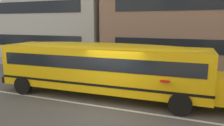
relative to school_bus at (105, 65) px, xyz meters
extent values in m
plane|color=#54514F|center=(0.89, -1.39, -1.60)|extent=(400.00, 400.00, 0.00)
cube|color=gray|center=(0.89, 6.14, -1.60)|extent=(120.00, 3.00, 0.01)
cube|color=silver|center=(0.89, -1.39, -1.60)|extent=(110.00, 0.16, 0.01)
cube|color=yellow|center=(-0.23, -0.01, -0.10)|extent=(10.37, 2.59, 2.06)
cube|color=black|center=(-5.46, -0.13, -0.97)|extent=(0.24, 2.35, 0.34)
cube|color=black|center=(-0.23, -0.01, 0.27)|extent=(9.75, 2.61, 0.60)
cube|color=black|center=(-0.23, -0.01, -0.71)|extent=(10.39, 2.62, 0.11)
ellipsoid|color=yellow|center=(-0.23, -0.01, 0.93)|extent=(9.95, 2.39, 0.34)
cylinder|color=red|center=(3.10, -1.27, -0.21)|extent=(0.42, 0.42, 0.03)
cylinder|color=black|center=(3.66, 1.26, -1.14)|extent=(0.94, 0.28, 0.94)
cylinder|color=black|center=(3.71, -1.08, -1.14)|extent=(0.94, 0.28, 0.94)
cylinder|color=black|center=(-4.18, 1.07, -1.14)|extent=(0.94, 0.28, 0.94)
cylinder|color=black|center=(-4.12, -1.27, -1.14)|extent=(0.94, 0.28, 0.94)
cube|color=#B7B7B2|center=(-12.09, 14.38, 4.80)|extent=(15.52, 13.48, 12.80)
cube|color=black|center=(-12.09, 7.62, 0.32)|extent=(13.04, 0.04, 1.10)
cube|color=black|center=(-12.09, 7.62, 3.52)|extent=(13.04, 0.04, 1.10)
cube|color=black|center=(5.33, 7.62, 0.32)|extent=(15.33, 0.04, 1.10)
cube|color=black|center=(5.33, 7.62, 3.52)|extent=(15.33, 0.04, 1.10)
camera|label=1|loc=(4.23, -9.92, 2.09)|focal=35.46mm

